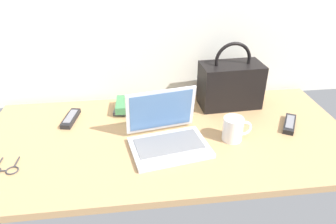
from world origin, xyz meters
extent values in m
cube|color=tan|center=(0.00, 0.00, 0.01)|extent=(1.60, 0.76, 0.03)
cube|color=silver|center=(-0.01, -0.10, 0.04)|extent=(0.34, 0.27, 0.02)
cube|color=slate|center=(-0.01, -0.08, 0.05)|extent=(0.29, 0.19, 0.00)
cube|color=silver|center=(-0.03, 0.03, 0.15)|extent=(0.30, 0.09, 0.20)
cube|color=#4C72A5|center=(-0.03, 0.02, 0.15)|extent=(0.27, 0.08, 0.17)
cylinder|color=white|center=(0.26, -0.06, 0.08)|extent=(0.08, 0.08, 0.10)
torus|color=white|center=(0.31, -0.06, 0.08)|extent=(0.07, 0.01, 0.07)
cylinder|color=brown|center=(0.26, -0.06, 0.13)|extent=(0.07, 0.07, 0.00)
cube|color=black|center=(0.56, 0.01, 0.04)|extent=(0.12, 0.16, 0.02)
cube|color=slate|center=(0.56, 0.01, 0.05)|extent=(0.09, 0.12, 0.00)
cube|color=black|center=(-0.44, 0.19, 0.04)|extent=(0.08, 0.17, 0.02)
cube|color=slate|center=(-0.44, 0.19, 0.05)|extent=(0.05, 0.12, 0.00)
torus|color=#333338|center=(-0.61, -0.16, 0.03)|extent=(0.05, 0.05, 0.01)
cube|color=#333338|center=(-0.64, -0.16, 0.03)|extent=(0.02, 0.01, 0.00)
cube|color=#333338|center=(-0.67, -0.11, 0.03)|extent=(0.01, 0.06, 0.00)
cube|color=#333338|center=(-0.61, -0.11, 0.03)|extent=(0.01, 0.06, 0.00)
cube|color=black|center=(0.34, 0.25, 0.14)|extent=(0.31, 0.17, 0.22)
torus|color=black|center=(0.34, 0.25, 0.27)|extent=(0.18, 0.02, 0.18)
cube|color=#595960|center=(-0.14, 0.24, 0.04)|extent=(0.22, 0.15, 0.02)
cube|color=#3F7F4C|center=(-0.14, 0.24, 0.07)|extent=(0.19, 0.15, 0.03)
camera|label=1|loc=(-0.15, -1.13, 0.80)|focal=33.58mm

